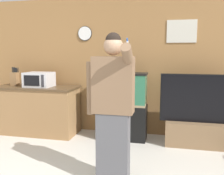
{
  "coord_description": "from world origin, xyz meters",
  "views": [
    {
      "loc": [
        0.98,
        -1.77,
        1.55
      ],
      "look_at": [
        0.17,
        1.75,
        1.05
      ],
      "focal_mm": 40.0,
      "sensor_mm": 36.0,
      "label": 1
    }
  ],
  "objects": [
    {
      "name": "tv_on_stand",
      "position": [
        1.45,
        2.48,
        0.35
      ],
      "size": [
        1.22,
        0.4,
        1.21
      ],
      "color": "brown",
      "rests_on": "ground_plane"
    },
    {
      "name": "person_standing",
      "position": [
        0.35,
        0.98,
        0.93
      ],
      "size": [
        0.56,
        0.42,
        1.78
      ],
      "color": "#515156",
      "rests_on": "ground_plane"
    },
    {
      "name": "knife_block",
      "position": [
        -1.98,
        2.57,
        1.05
      ],
      "size": [
        0.14,
        0.12,
        0.36
      ],
      "color": "olive",
      "rests_on": "counter_island"
    },
    {
      "name": "counter_island",
      "position": [
        -1.49,
        2.52,
        0.46
      ],
      "size": [
        1.58,
        0.67,
        0.92
      ],
      "color": "olive",
      "rests_on": "ground_plane"
    },
    {
      "name": "aquarium_on_stand",
      "position": [
        0.18,
        2.56,
        0.6
      ],
      "size": [
        0.88,
        0.39,
        1.2
      ],
      "color": "black",
      "rests_on": "ground_plane"
    },
    {
      "name": "wall_back_paneled",
      "position": [
        0.0,
        2.95,
        1.3
      ],
      "size": [
        10.0,
        0.08,
        2.6
      ],
      "color": "olive",
      "rests_on": "ground_plane"
    },
    {
      "name": "microwave",
      "position": [
        -1.41,
        2.49,
        1.05
      ],
      "size": [
        0.49,
        0.4,
        0.27
      ],
      "color": "silver",
      "rests_on": "counter_island"
    }
  ]
}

